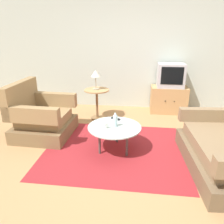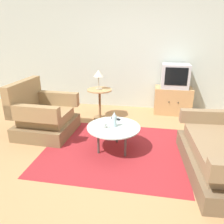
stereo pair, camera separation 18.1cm
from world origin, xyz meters
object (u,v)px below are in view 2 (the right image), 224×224
Objects in this scene: tv_stand at (173,100)px; table_lamp at (99,74)px; tv_remote_dark at (116,119)px; side_table at (100,98)px; armchair at (43,117)px; coffee_table at (114,128)px; television at (175,76)px; mug at (104,125)px; vase at (114,120)px.

table_lamp reaches higher than tv_stand.
tv_remote_dark is at bearing -62.23° from table_lamp.
table_lamp is (-0.02, 0.02, 0.49)m from side_table.
armchair is 2.84m from tv_stand.
coffee_table is 2.20m from television.
mug is (-1.18, -1.94, -0.41)m from television.
tv_stand is 1.91m from tv_remote_dark.
tv_remote_dark is (0.52, -0.99, -0.54)m from table_lamp.
coffee_table is 1.38m from side_table.
armchair reaches higher than coffee_table.
table_lamp is at bearing 138.07° from side_table.
tv_remote_dark is at bearing -123.61° from tv_stand.
tv_remote_dark is at bearing 92.73° from coffee_table.
side_table reaches higher than mug.
mug reaches higher than tv_remote_dark.
table_lamp reaches higher than side_table.
armchair is at bearing 164.88° from vase.
tv_remote_dark is at bearing -123.81° from television.
table_lamp is at bearing 112.61° from coffee_table.
side_table reaches higher than coffee_table.
vase reaches higher than tv_stand.
side_table is 1.10m from tv_remote_dark.
television is 4.31× the size of mug.
vase is at bearing 76.79° from armchair.
coffee_table is 5.09× the size of tv_remote_dark.
table_lamp is at bearing -159.25° from tv_stand.
mug is at bearing 71.90° from armchair.
table_lamp is (0.84, 0.90, 0.63)m from armchair.
tv_stand is 4.98× the size of tv_remote_dark.
table_lamp is 1.49m from mug.
tv_remote_dark reaches higher than coffee_table.
television reaches higher than table_lamp.
side_table is 0.49m from table_lamp.
tv_remote_dark is at bearing 94.60° from vase.
armchair is at bearing -134.11° from side_table.
tv_remote_dark is (-1.06, -1.59, 0.12)m from tv_stand.
tv_remote_dark is (1.36, -0.09, 0.10)m from armchair.
tv_stand is 2.04× the size of table_lamp.
tv_stand is 2.28m from mug.
table_lamp is (-0.54, 1.29, 0.58)m from coffee_table.
tv_remote_dark is (-0.01, 0.30, 0.04)m from coffee_table.
vase is (0.54, -1.27, -0.43)m from table_lamp.
tv_stand is 1.81m from table_lamp.
side_table is 4.80× the size of mug.
vase is at bearing -67.27° from side_table.
mug is (0.40, -1.35, -0.50)m from table_lamp.
mug is at bearing -73.63° from table_lamp.
tv_remote_dark is at bearing 88.10° from armchair.
tv_stand reaches higher than tv_remote_dark.
television reaches higher than side_table.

